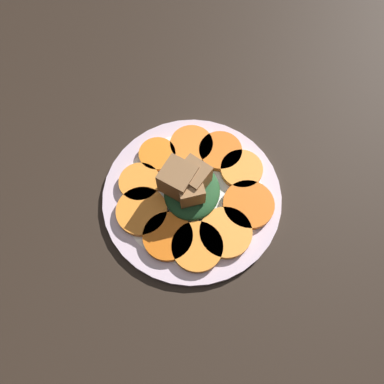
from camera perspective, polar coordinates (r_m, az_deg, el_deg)
name	(u,v)px	position (r cm, az deg, el deg)	size (l,w,h in cm)	color
table_slab	(192,200)	(60.86, 0.00, -1.16)	(120.00, 120.00, 2.00)	black
plate	(192,196)	(59.45, 0.00, -0.61)	(28.30, 28.30, 1.05)	silver
carrot_slice_0	(241,169)	(60.70, 7.54, 3.42)	(6.78, 6.78, 1.09)	orange
carrot_slice_1	(220,151)	(61.96, 4.33, 6.24)	(7.08, 7.08, 1.09)	orange
carrot_slice_2	(192,145)	(62.38, -0.08, 7.20)	(7.08, 7.08, 1.09)	orange
carrot_slice_3	(157,155)	(61.72, -5.31, 5.71)	(6.02, 6.02, 1.09)	orange
carrot_slice_4	(140,182)	(59.75, -7.97, 1.46)	(6.55, 6.55, 1.09)	orange
carrot_slice_5	(142,211)	(57.80, -7.66, -2.94)	(7.83, 7.83, 1.09)	orange
carrot_slice_6	(168,236)	(56.13, -3.69, -6.78)	(7.51, 7.51, 1.09)	#D45E12
carrot_slice_7	(197,247)	(55.60, 0.80, -8.33)	(7.64, 7.64, 1.09)	orange
carrot_slice_8	(226,233)	(56.42, 5.15, -6.18)	(7.91, 7.91, 1.09)	orange
carrot_slice_9	(248,206)	(58.27, 8.57, -2.08)	(7.94, 7.94, 1.09)	orange
center_pile	(189,187)	(56.22, -0.40, 0.80)	(9.62, 9.29, 7.03)	#1E4723
fork	(156,193)	(59.08, -5.57, -0.16)	(18.03, 8.58, 0.40)	silver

